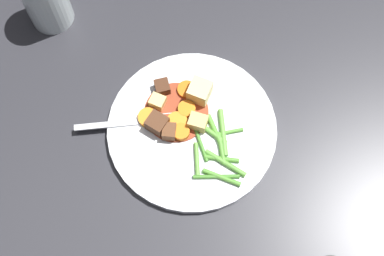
% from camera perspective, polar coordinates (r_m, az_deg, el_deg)
% --- Properties ---
extents(ground_plane, '(3.00, 3.00, 0.00)m').
position_cam_1_polar(ground_plane, '(0.86, 0.00, -0.35)').
color(ground_plane, '#2D2D33').
extents(dinner_plate, '(0.28, 0.28, 0.01)m').
position_cam_1_polar(dinner_plate, '(0.85, 0.00, -0.18)').
color(dinner_plate, white).
rests_on(dinner_plate, ground_plane).
extents(stew_sauce, '(0.11, 0.11, 0.00)m').
position_cam_1_polar(stew_sauce, '(0.85, -1.71, 1.76)').
color(stew_sauce, '#93381E').
rests_on(stew_sauce, dinner_plate).
extents(carrot_slice_0, '(0.05, 0.05, 0.01)m').
position_cam_1_polar(carrot_slice_0, '(0.84, -1.65, 0.62)').
color(carrot_slice_0, orange).
rests_on(carrot_slice_0, dinner_plate).
extents(carrot_slice_1, '(0.03, 0.03, 0.01)m').
position_cam_1_polar(carrot_slice_1, '(0.83, -1.20, -0.47)').
color(carrot_slice_1, orange).
rests_on(carrot_slice_1, dinner_plate).
extents(carrot_slice_2, '(0.04, 0.04, 0.01)m').
position_cam_1_polar(carrot_slice_2, '(0.85, -4.84, 1.15)').
color(carrot_slice_2, orange).
rests_on(carrot_slice_2, dinner_plate).
extents(carrot_slice_3, '(0.04, 0.04, 0.01)m').
position_cam_1_polar(carrot_slice_3, '(0.86, -0.58, 4.20)').
color(carrot_slice_3, orange).
rests_on(carrot_slice_3, dinner_plate).
extents(carrot_slice_4, '(0.04, 0.04, 0.01)m').
position_cam_1_polar(carrot_slice_4, '(0.85, -0.58, 2.06)').
color(carrot_slice_4, orange).
rests_on(carrot_slice_4, dinner_plate).
extents(potato_chunk_0, '(0.05, 0.05, 0.03)m').
position_cam_1_polar(potato_chunk_0, '(0.85, 0.85, 4.02)').
color(potato_chunk_0, '#EAD68C').
rests_on(potato_chunk_0, dinner_plate).
extents(potato_chunk_1, '(0.03, 0.03, 0.02)m').
position_cam_1_polar(potato_chunk_1, '(0.85, -3.79, 2.89)').
color(potato_chunk_1, '#E5CC7A').
rests_on(potato_chunk_1, dinner_plate).
extents(potato_chunk_2, '(0.04, 0.04, 0.02)m').
position_cam_1_polar(potato_chunk_2, '(0.83, 0.82, 0.36)').
color(potato_chunk_2, '#DBBC6B').
rests_on(potato_chunk_2, dinner_plate).
extents(meat_chunk_0, '(0.03, 0.03, 0.02)m').
position_cam_1_polar(meat_chunk_0, '(0.83, -2.51, -0.41)').
color(meat_chunk_0, brown).
rests_on(meat_chunk_0, dinner_plate).
extents(meat_chunk_1, '(0.04, 0.04, 0.03)m').
position_cam_1_polar(meat_chunk_1, '(0.83, -3.84, 0.52)').
color(meat_chunk_1, '#56331E').
rests_on(meat_chunk_1, dinner_plate).
extents(meat_chunk_2, '(0.03, 0.03, 0.02)m').
position_cam_1_polar(meat_chunk_2, '(0.86, -3.28, 4.48)').
color(meat_chunk_2, '#4C2B19').
rests_on(meat_chunk_2, dinner_plate).
extents(green_bean_0, '(0.08, 0.04, 0.01)m').
position_cam_1_polar(green_bean_0, '(0.84, 3.41, -0.49)').
color(green_bean_0, '#66AD42').
rests_on(green_bean_0, dinner_plate).
extents(green_bean_1, '(0.05, 0.03, 0.01)m').
position_cam_1_polar(green_bean_1, '(0.83, 3.24, -2.30)').
color(green_bean_1, '#599E38').
rests_on(green_bean_1, dinner_plate).
extents(green_bean_2, '(0.05, 0.03, 0.01)m').
position_cam_1_polar(green_bean_2, '(0.82, 0.53, -3.43)').
color(green_bean_2, '#66AD42').
rests_on(green_bean_2, dinner_plate).
extents(green_bean_3, '(0.04, 0.07, 0.01)m').
position_cam_1_polar(green_bean_3, '(0.81, 2.69, -5.34)').
color(green_bean_3, '#4C8E33').
rests_on(green_bean_3, dinner_plate).
extents(green_bean_4, '(0.04, 0.05, 0.01)m').
position_cam_1_polar(green_bean_4, '(0.82, 3.27, -3.38)').
color(green_bean_4, '#599E38').
rests_on(green_bean_4, dinner_plate).
extents(green_bean_5, '(0.08, 0.02, 0.01)m').
position_cam_1_polar(green_bean_5, '(0.83, 0.54, -1.39)').
color(green_bean_5, '#4C8E33').
rests_on(green_bean_5, dinner_plate).
extents(green_bean_6, '(0.05, 0.03, 0.01)m').
position_cam_1_polar(green_bean_6, '(0.84, 2.33, -0.64)').
color(green_bean_6, '#66AD42').
rests_on(green_bean_6, dinner_plate).
extents(green_bean_7, '(0.05, 0.05, 0.01)m').
position_cam_1_polar(green_bean_7, '(0.81, 3.11, -5.51)').
color(green_bean_7, '#599E38').
rests_on(green_bean_7, dinner_plate).
extents(green_bean_8, '(0.06, 0.02, 0.01)m').
position_cam_1_polar(green_bean_8, '(0.84, 2.58, -0.40)').
color(green_bean_8, '#599E38').
rests_on(green_bean_8, dinner_plate).
extents(green_bean_9, '(0.02, 0.05, 0.01)m').
position_cam_1_polar(green_bean_9, '(0.84, 3.92, -0.47)').
color(green_bean_9, '#599E38').
rests_on(green_bean_9, dinner_plate).
extents(green_bean_10, '(0.07, 0.04, 0.01)m').
position_cam_1_polar(green_bean_10, '(0.82, 3.68, -3.85)').
color(green_bean_10, '#66AD42').
rests_on(green_bean_10, dinner_plate).
extents(fork, '(0.08, 0.17, 0.00)m').
position_cam_1_polar(fork, '(0.85, -6.59, 0.61)').
color(fork, silver).
rests_on(fork, dinner_plate).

